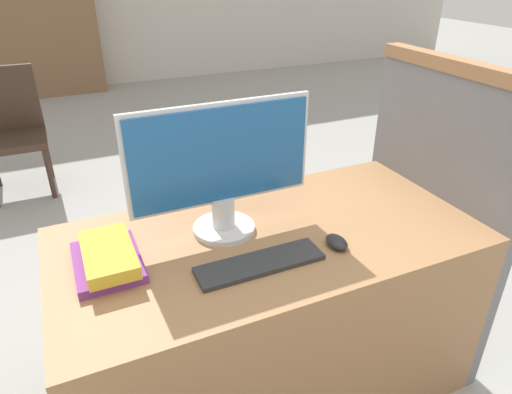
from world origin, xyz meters
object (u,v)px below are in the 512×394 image
(far_chair, at_px, (11,126))
(monitor, at_px, (221,167))
(keyboard, at_px, (260,263))
(book_stack, at_px, (108,258))
(mouse, at_px, (337,242))

(far_chair, bearing_deg, monitor, -79.65)
(keyboard, distance_m, book_stack, 0.47)
(keyboard, height_order, far_chair, far_chair)
(monitor, distance_m, far_chair, 2.48)
(keyboard, xyz_separation_m, far_chair, (-0.81, 2.55, -0.24))
(book_stack, bearing_deg, far_chair, 99.17)
(mouse, height_order, far_chair, far_chair)
(keyboard, distance_m, mouse, 0.28)
(monitor, xyz_separation_m, book_stack, (-0.40, -0.06, -0.21))
(monitor, height_order, mouse, monitor)
(book_stack, bearing_deg, mouse, -15.27)
(keyboard, height_order, mouse, mouse)
(mouse, xyz_separation_m, book_stack, (-0.71, 0.19, 0.02))
(monitor, bearing_deg, far_chair, 108.69)
(far_chair, bearing_deg, mouse, -75.31)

